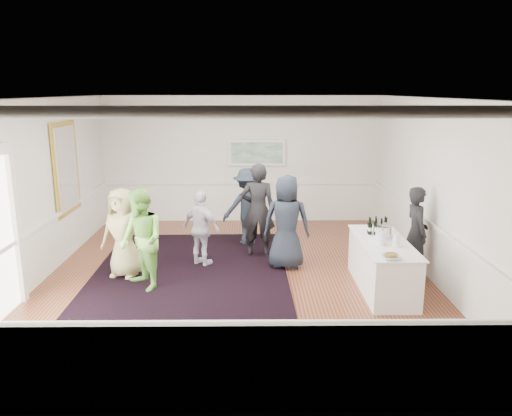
{
  "coord_description": "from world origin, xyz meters",
  "views": [
    {
      "loc": [
        0.26,
        -8.63,
        3.33
      ],
      "look_at": [
        0.34,
        0.2,
        1.23
      ],
      "focal_mm": 35.0,
      "sensor_mm": 36.0,
      "label": 1
    }
  ],
  "objects_px": {
    "ice_bucket": "(384,232)",
    "guest_dark_b": "(258,210)",
    "bartender": "(416,233)",
    "serving_table": "(382,265)",
    "guest_lilac": "(202,229)",
    "guest_navy": "(287,222)",
    "guest_dark_a": "(247,207)",
    "guest_green": "(141,240)",
    "guest_tan": "(123,233)",
    "nut_bowl": "(391,256)"
  },
  "relations": [
    {
      "from": "guest_green",
      "to": "guest_dark_b",
      "type": "bearing_deg",
      "value": 94.87
    },
    {
      "from": "guest_tan",
      "to": "guest_green",
      "type": "height_order",
      "value": "guest_green"
    },
    {
      "from": "serving_table",
      "to": "guest_green",
      "type": "relative_size",
      "value": 1.21
    },
    {
      "from": "nut_bowl",
      "to": "ice_bucket",
      "type": "bearing_deg",
      "value": 80.98
    },
    {
      "from": "bartender",
      "to": "guest_navy",
      "type": "xyz_separation_m",
      "value": [
        -2.28,
        0.56,
        0.06
      ]
    },
    {
      "from": "bartender",
      "to": "guest_green",
      "type": "distance_m",
      "value": 4.82
    },
    {
      "from": "bartender",
      "to": "nut_bowl",
      "type": "relative_size",
      "value": 5.85
    },
    {
      "from": "bartender",
      "to": "nut_bowl",
      "type": "height_order",
      "value": "bartender"
    },
    {
      "from": "serving_table",
      "to": "guest_lilac",
      "type": "xyz_separation_m",
      "value": [
        -3.18,
        1.24,
        0.3
      ]
    },
    {
      "from": "serving_table",
      "to": "bartender",
      "type": "height_order",
      "value": "bartender"
    },
    {
      "from": "guest_dark_a",
      "to": "nut_bowl",
      "type": "bearing_deg",
      "value": 106.05
    },
    {
      "from": "guest_green",
      "to": "ice_bucket",
      "type": "distance_m",
      "value": 4.12
    },
    {
      "from": "nut_bowl",
      "to": "guest_dark_a",
      "type": "bearing_deg",
      "value": 121.92
    },
    {
      "from": "guest_dark_a",
      "to": "ice_bucket",
      "type": "height_order",
      "value": "guest_dark_a"
    },
    {
      "from": "guest_green",
      "to": "guest_lilac",
      "type": "relative_size",
      "value": 1.19
    },
    {
      "from": "guest_dark_a",
      "to": "nut_bowl",
      "type": "xyz_separation_m",
      "value": [
        2.18,
        -3.5,
        0.05
      ]
    },
    {
      "from": "bartender",
      "to": "guest_dark_b",
      "type": "distance_m",
      "value": 3.09
    },
    {
      "from": "serving_table",
      "to": "guest_dark_a",
      "type": "distance_m",
      "value": 3.51
    },
    {
      "from": "guest_tan",
      "to": "ice_bucket",
      "type": "xyz_separation_m",
      "value": [
        4.58,
        -0.47,
        0.15
      ]
    },
    {
      "from": "bartender",
      "to": "ice_bucket",
      "type": "relative_size",
      "value": 6.45
    },
    {
      "from": "guest_tan",
      "to": "guest_green",
      "type": "distance_m",
      "value": 0.75
    },
    {
      "from": "bartender",
      "to": "nut_bowl",
      "type": "bearing_deg",
      "value": 146.02
    },
    {
      "from": "guest_lilac",
      "to": "ice_bucket",
      "type": "bearing_deg",
      "value": -163.95
    },
    {
      "from": "ice_bucket",
      "to": "guest_dark_a",
      "type": "bearing_deg",
      "value": 134.12
    },
    {
      "from": "guest_dark_a",
      "to": "ice_bucket",
      "type": "relative_size",
      "value": 6.5
    },
    {
      "from": "guest_dark_b",
      "to": "nut_bowl",
      "type": "bearing_deg",
      "value": 131.09
    },
    {
      "from": "guest_lilac",
      "to": "guest_dark_a",
      "type": "bearing_deg",
      "value": -88.2
    },
    {
      "from": "guest_navy",
      "to": "nut_bowl",
      "type": "xyz_separation_m",
      "value": [
        1.43,
        -1.99,
        -0.01
      ]
    },
    {
      "from": "bartender",
      "to": "guest_navy",
      "type": "relative_size",
      "value": 0.93
    },
    {
      "from": "guest_navy",
      "to": "ice_bucket",
      "type": "distance_m",
      "value": 1.85
    },
    {
      "from": "ice_bucket",
      "to": "guest_dark_b",
      "type": "bearing_deg",
      "value": 142.59
    },
    {
      "from": "bartender",
      "to": "guest_dark_a",
      "type": "distance_m",
      "value": 3.67
    },
    {
      "from": "guest_dark_b",
      "to": "guest_tan",
      "type": "bearing_deg",
      "value": 30.53
    },
    {
      "from": "guest_green",
      "to": "guest_lilac",
      "type": "distance_m",
      "value": 1.48
    },
    {
      "from": "serving_table",
      "to": "guest_dark_a",
      "type": "relative_size",
      "value": 1.25
    },
    {
      "from": "guest_tan",
      "to": "guest_navy",
      "type": "distance_m",
      "value": 3.02
    },
    {
      "from": "guest_dark_b",
      "to": "ice_bucket",
      "type": "height_order",
      "value": "guest_dark_b"
    },
    {
      "from": "ice_bucket",
      "to": "nut_bowl",
      "type": "height_order",
      "value": "ice_bucket"
    },
    {
      "from": "guest_navy",
      "to": "ice_bucket",
      "type": "bearing_deg",
      "value": 156.32
    },
    {
      "from": "serving_table",
      "to": "guest_navy",
      "type": "distance_m",
      "value": 1.96
    },
    {
      "from": "serving_table",
      "to": "nut_bowl",
      "type": "bearing_deg",
      "value": -97.93
    },
    {
      "from": "guest_green",
      "to": "ice_bucket",
      "type": "xyz_separation_m",
      "value": [
        4.12,
        0.12,
        0.1
      ]
    },
    {
      "from": "guest_dark_b",
      "to": "nut_bowl",
      "type": "relative_size",
      "value": 6.68
    },
    {
      "from": "guest_tan",
      "to": "ice_bucket",
      "type": "distance_m",
      "value": 4.61
    },
    {
      "from": "guest_dark_b",
      "to": "guest_navy",
      "type": "relative_size",
      "value": 1.07
    },
    {
      "from": "serving_table",
      "to": "guest_green",
      "type": "xyz_separation_m",
      "value": [
        -4.07,
        0.06,
        0.44
      ]
    },
    {
      "from": "guest_tan",
      "to": "ice_bucket",
      "type": "height_order",
      "value": "guest_tan"
    },
    {
      "from": "bartender",
      "to": "guest_tan",
      "type": "relative_size",
      "value": 1.02
    },
    {
      "from": "guest_lilac",
      "to": "guest_dark_a",
      "type": "height_order",
      "value": "guest_dark_a"
    },
    {
      "from": "guest_lilac",
      "to": "bartender",
      "type": "bearing_deg",
      "value": -155.94
    }
  ]
}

